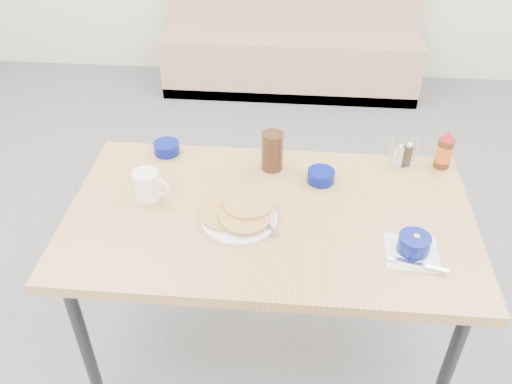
# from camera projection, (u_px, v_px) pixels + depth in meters

# --- Properties ---
(booth_bench) EXTENTS (1.90, 0.56, 1.22)m
(booth_bench) POSITION_uv_depth(u_px,v_px,m) (291.00, 42.00, 4.12)
(booth_bench) COLOR tan
(booth_bench) RESTS_ON ground
(dining_table) EXTENTS (1.40, 0.80, 0.76)m
(dining_table) POSITION_uv_depth(u_px,v_px,m) (269.00, 227.00, 1.91)
(dining_table) COLOR tan
(dining_table) RESTS_ON ground
(pancake_plate) EXTENTS (0.27, 0.26, 0.05)m
(pancake_plate) POSITION_uv_depth(u_px,v_px,m) (240.00, 215.00, 1.83)
(pancake_plate) COLOR white
(pancake_plate) RESTS_ON dining_table
(coffee_mug) EXTENTS (0.13, 0.09, 0.10)m
(coffee_mug) POSITION_uv_depth(u_px,v_px,m) (148.00, 185.00, 1.91)
(coffee_mug) COLOR white
(coffee_mug) RESTS_ON dining_table
(grits_setting) EXTENTS (0.18, 0.18, 0.07)m
(grits_setting) POSITION_uv_depth(u_px,v_px,m) (413.00, 246.00, 1.69)
(grits_setting) COLOR white
(grits_setting) RESTS_ON dining_table
(creamer_bowl) EXTENTS (0.10, 0.10, 0.05)m
(creamer_bowl) POSITION_uv_depth(u_px,v_px,m) (167.00, 148.00, 2.15)
(creamer_bowl) COLOR #041066
(creamer_bowl) RESTS_ON dining_table
(butter_bowl) EXTENTS (0.10, 0.10, 0.05)m
(butter_bowl) POSITION_uv_depth(u_px,v_px,m) (321.00, 176.00, 2.00)
(butter_bowl) COLOR #041066
(butter_bowl) RESTS_ON dining_table
(amber_tumbler) EXTENTS (0.10, 0.10, 0.15)m
(amber_tumbler) POSITION_uv_depth(u_px,v_px,m) (272.00, 151.00, 2.04)
(amber_tumbler) COLOR #331E10
(amber_tumbler) RESTS_ON dining_table
(condiment_caddy) EXTENTS (0.11, 0.09, 0.12)m
(condiment_caddy) POSITION_uv_depth(u_px,v_px,m) (403.00, 156.00, 2.08)
(condiment_caddy) COLOR silver
(condiment_caddy) RESTS_ON dining_table
(syrup_bottle) EXTENTS (0.06, 0.06, 0.16)m
(syrup_bottle) POSITION_uv_depth(u_px,v_px,m) (444.00, 151.00, 2.05)
(syrup_bottle) COLOR #47230F
(syrup_bottle) RESTS_ON dining_table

